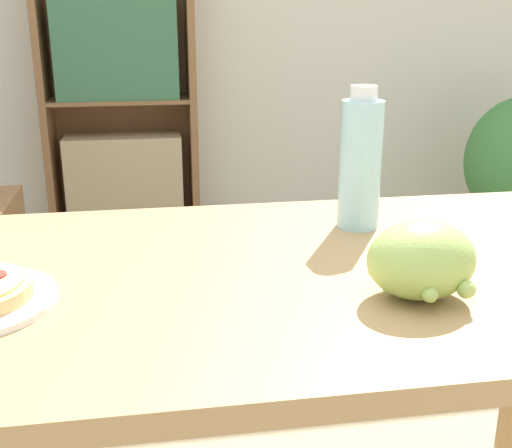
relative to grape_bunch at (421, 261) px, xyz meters
The scene contains 4 objects.
dining_table 0.27m from the grape_bunch, 140.67° to the left, with size 1.39×0.71×0.74m.
grape_bunch is the anchor object (origin of this frame).
drink_bottle 0.32m from the grape_bunch, 87.77° to the left, with size 0.08×0.08×0.26m.
bookshelf 2.63m from the grape_bunch, 101.23° to the left, with size 0.76×0.30×1.39m.
Camera 1 is at (-0.07, -0.91, 1.12)m, focal length 45.00 mm.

